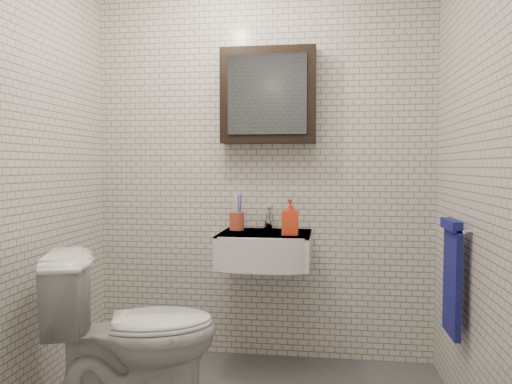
% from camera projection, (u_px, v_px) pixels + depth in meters
% --- Properties ---
extents(room_shell, '(2.22, 2.02, 2.51)m').
position_uv_depth(room_shell, '(234.00, 120.00, 2.25)').
color(room_shell, silver).
rests_on(room_shell, ground).
extents(washbasin, '(0.55, 0.50, 0.20)m').
position_uv_depth(washbasin, '(264.00, 249.00, 3.01)').
color(washbasin, white).
rests_on(washbasin, room_shell).
extents(faucet, '(0.06, 0.20, 0.15)m').
position_uv_depth(faucet, '(268.00, 219.00, 3.19)').
color(faucet, silver).
rests_on(faucet, washbasin).
extents(mirror_cabinet, '(0.60, 0.15, 0.60)m').
position_uv_depth(mirror_cabinet, '(268.00, 96.00, 3.15)').
color(mirror_cabinet, black).
rests_on(mirror_cabinet, room_shell).
extents(towel_rail, '(0.09, 0.30, 0.58)m').
position_uv_depth(towel_rail, '(452.00, 272.00, 2.49)').
color(towel_rail, silver).
rests_on(towel_rail, room_shell).
extents(toothbrush_cup, '(0.12, 0.12, 0.25)m').
position_uv_depth(toothbrush_cup, '(237.00, 220.00, 3.16)').
color(toothbrush_cup, '#B3482C').
rests_on(toothbrush_cup, washbasin).
extents(soap_bottle, '(0.10, 0.10, 0.21)m').
position_uv_depth(soap_bottle, '(290.00, 217.00, 2.94)').
color(soap_bottle, orange).
rests_on(soap_bottle, washbasin).
extents(toilet, '(0.93, 0.72, 0.84)m').
position_uv_depth(toilet, '(134.00, 333.00, 2.51)').
color(toilet, white).
rests_on(toilet, ground).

